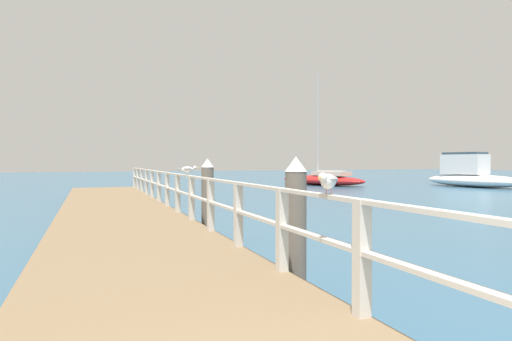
{
  "coord_description": "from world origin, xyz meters",
  "views": [
    {
      "loc": [
        -0.74,
        -0.68,
        1.81
      ],
      "look_at": [
        4.09,
        11.9,
        1.52
      ],
      "focal_mm": 30.63,
      "sensor_mm": 36.0,
      "label": 1
    }
  ],
  "objects_px": {
    "dock_piling_near": "(296,227)",
    "seagull_foreground": "(328,181)",
    "seagull_background": "(188,169)",
    "boat_1": "(471,175)",
    "dock_piling_far": "(208,199)",
    "boat_0": "(322,179)"
  },
  "relations": [
    {
      "from": "dock_piling_near",
      "to": "seagull_background",
      "type": "xyz_separation_m",
      "value": [
        -0.37,
        4.95,
        0.68
      ]
    },
    {
      "from": "boat_0",
      "to": "boat_1",
      "type": "height_order",
      "value": "boat_0"
    },
    {
      "from": "dock_piling_near",
      "to": "seagull_foreground",
      "type": "distance_m",
      "value": 1.67
    },
    {
      "from": "dock_piling_near",
      "to": "seagull_background",
      "type": "distance_m",
      "value": 5.01
    },
    {
      "from": "seagull_foreground",
      "to": "dock_piling_far",
      "type": "bearing_deg",
      "value": -46.19
    },
    {
      "from": "seagull_background",
      "to": "boat_0",
      "type": "bearing_deg",
      "value": 153.33
    },
    {
      "from": "seagull_foreground",
      "to": "boat_1",
      "type": "xyz_separation_m",
      "value": [
        23.13,
        19.66,
        -0.8
      ]
    },
    {
      "from": "dock_piling_near",
      "to": "dock_piling_far",
      "type": "xyz_separation_m",
      "value": [
        0.0,
        4.56,
        0.0
      ]
    },
    {
      "from": "boat_1",
      "to": "seagull_background",
      "type": "bearing_deg",
      "value": -160.92
    },
    {
      "from": "dock_piling_far",
      "to": "seagull_background",
      "type": "distance_m",
      "value": 0.87
    },
    {
      "from": "seagull_foreground",
      "to": "seagull_background",
      "type": "height_order",
      "value": "same"
    },
    {
      "from": "dock_piling_far",
      "to": "boat_0",
      "type": "relative_size",
      "value": 0.22
    },
    {
      "from": "dock_piling_far",
      "to": "seagull_background",
      "type": "height_order",
      "value": "dock_piling_far"
    },
    {
      "from": "seagull_background",
      "to": "boat_1",
      "type": "xyz_separation_m",
      "value": [
        23.12,
        13.22,
        -0.8
      ]
    },
    {
      "from": "dock_piling_near",
      "to": "dock_piling_far",
      "type": "height_order",
      "value": "same"
    },
    {
      "from": "boat_0",
      "to": "dock_piling_near",
      "type": "bearing_deg",
      "value": -139.2
    },
    {
      "from": "seagull_foreground",
      "to": "boat_1",
      "type": "relative_size",
      "value": 0.05
    },
    {
      "from": "dock_piling_near",
      "to": "boat_0",
      "type": "relative_size",
      "value": 0.22
    },
    {
      "from": "seagull_background",
      "to": "boat_1",
      "type": "distance_m",
      "value": 26.65
    },
    {
      "from": "dock_piling_near",
      "to": "seagull_foreground",
      "type": "relative_size",
      "value": 4.9
    },
    {
      "from": "dock_piling_near",
      "to": "boat_0",
      "type": "bearing_deg",
      "value": 59.61
    },
    {
      "from": "seagull_foreground",
      "to": "boat_0",
      "type": "distance_m",
      "value": 29.33
    }
  ]
}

